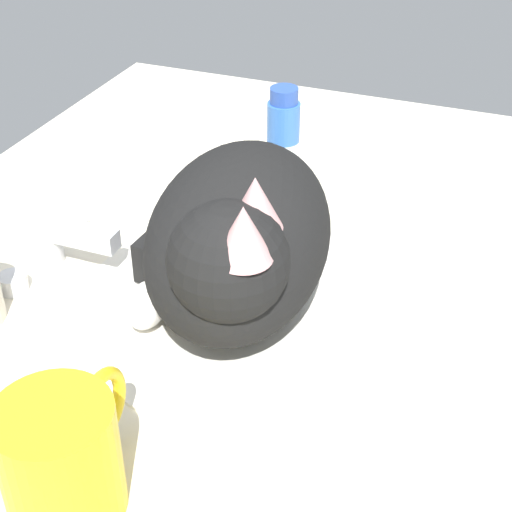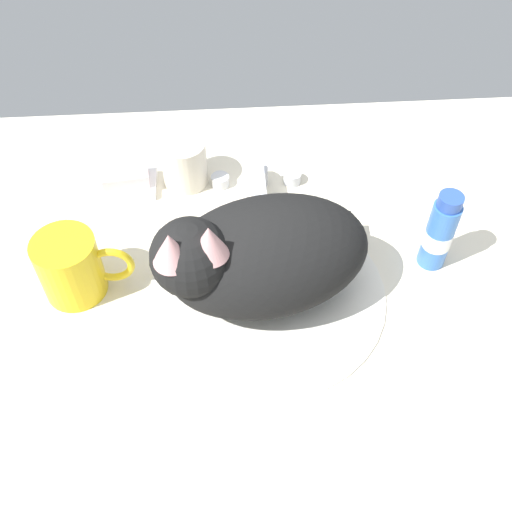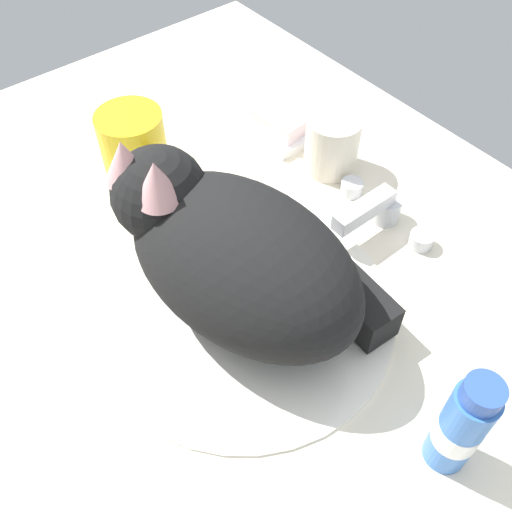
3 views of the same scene
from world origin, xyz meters
TOP-DOWN VIEW (x-y plane):
  - ground_plane at (0.00, 0.00)cm, footprint 110.00×82.50cm
  - sink_basin at (0.00, 0.00)cm, footprint 31.84×31.84cm
  - faucet at (0.00, 20.19)cm, footprint 14.10×10.31cm
  - cat at (-1.33, -0.17)cm, footprint 29.05×21.19cm
  - coffee_mug at (-25.26, 2.59)cm, footprint 12.51×8.23cm
  - toothpaste_bottle at (23.36, 4.18)cm, footprint 3.86×3.86cm

SIDE VIEW (x-z plane):
  - ground_plane at x=0.00cm, z-range -3.00..0.00cm
  - sink_basin at x=0.00cm, z-range 0.00..0.64cm
  - faucet at x=0.00cm, z-range -0.33..4.79cm
  - coffee_mug at x=-25.26cm, z-range 0.00..9.22cm
  - toothpaste_bottle at x=23.36cm, z-range -0.45..12.18cm
  - cat at x=-1.33cm, z-range -0.38..17.11cm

